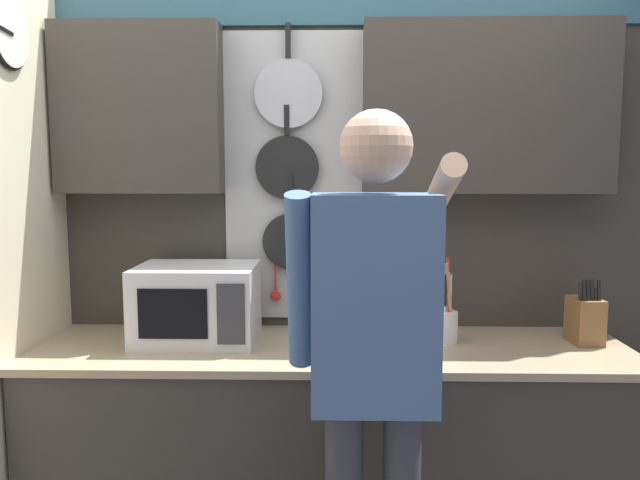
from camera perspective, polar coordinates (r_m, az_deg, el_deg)
The scene contains 6 objects.
base_cabinet_counter at distance 2.69m, azimuth 1.03°, elevation -18.95°, with size 2.36×0.66×0.90m.
back_wall_unit at distance 2.72m, azimuth 1.48°, elevation 4.96°, with size 2.93×0.20×2.52m.
microwave at distance 2.61m, azimuth -11.17°, elevation -5.71°, with size 0.48×0.37×0.31m.
knife_block at distance 2.75m, azimuth 23.07°, elevation -6.72°, with size 0.12×0.16×0.27m.
utensil_crock at distance 2.60m, azimuth 11.32°, elevation -7.33°, with size 0.11×0.11×0.34m.
person at distance 1.95m, azimuth 4.96°, elevation -9.45°, with size 0.54×0.67×1.78m.
Camera 1 is at (0.01, -2.43, 1.61)m, focal length 35.00 mm.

